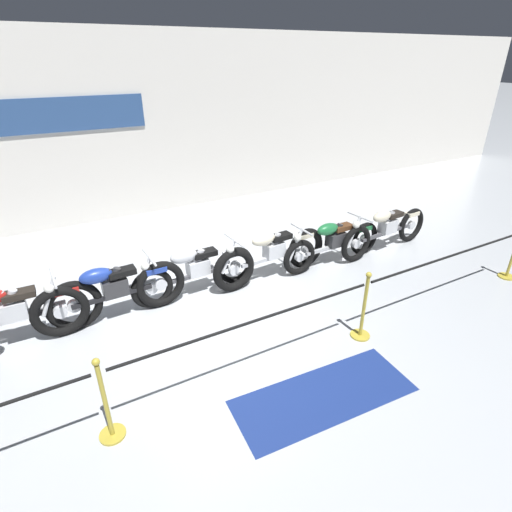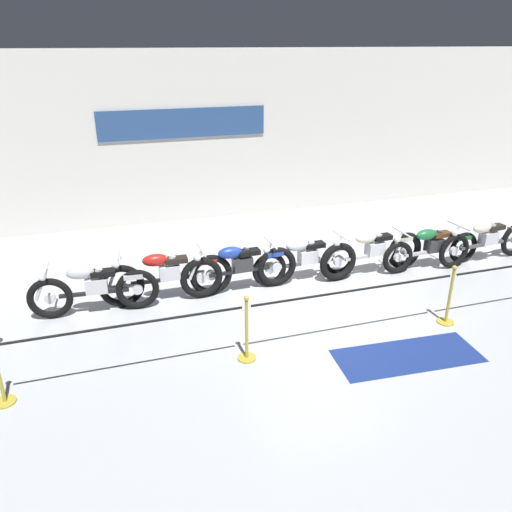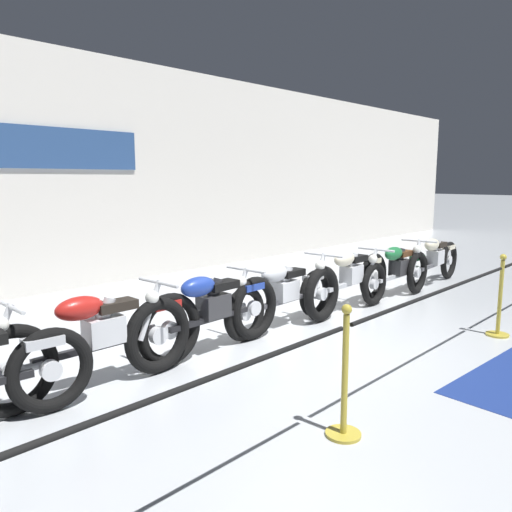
% 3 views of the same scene
% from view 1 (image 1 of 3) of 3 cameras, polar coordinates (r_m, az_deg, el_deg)
% --- Properties ---
extents(ground_plane, '(120.00, 120.00, 0.00)m').
position_cam_1_polar(ground_plane, '(6.32, -5.77, -8.48)').
color(ground_plane, '#B2B7BC').
extents(back_wall, '(28.00, 0.29, 4.20)m').
position_cam_1_polar(back_wall, '(10.22, -18.62, 16.86)').
color(back_wall, silver).
rests_on(back_wall, ground).
extents(motorcycle_red_1, '(2.40, 0.62, 0.98)m').
position_cam_1_polar(motorcycle_red_1, '(6.39, -31.83, -7.29)').
color(motorcycle_red_1, black).
rests_on(motorcycle_red_1, ground).
extents(motorcycle_blue_2, '(2.26, 0.62, 0.97)m').
position_cam_1_polar(motorcycle_blue_2, '(6.32, -19.89, -4.92)').
color(motorcycle_blue_2, black).
rests_on(motorcycle_blue_2, ground).
extents(motorcycle_silver_3, '(2.18, 0.62, 0.92)m').
position_cam_1_polar(motorcycle_silver_3, '(6.67, -8.73, -2.02)').
color(motorcycle_silver_3, black).
rests_on(motorcycle_silver_3, ground).
extents(motorcycle_cream_4, '(2.35, 0.62, 0.97)m').
position_cam_1_polar(motorcycle_cream_4, '(7.07, 2.21, 0.23)').
color(motorcycle_cream_4, black).
rests_on(motorcycle_cream_4, ground).
extents(motorcycle_green_5, '(2.30, 0.62, 0.92)m').
position_cam_1_polar(motorcycle_green_5, '(7.72, 10.97, 1.96)').
color(motorcycle_green_5, black).
rests_on(motorcycle_green_5, ground).
extents(motorcycle_cream_6, '(2.43, 0.62, 0.95)m').
position_cam_1_polar(motorcycle_cream_6, '(8.52, 17.99, 3.65)').
color(motorcycle_cream_6, black).
rests_on(motorcycle_cream_6, ground).
extents(stanchion_far_left, '(10.37, 0.28, 1.05)m').
position_cam_1_polar(stanchion_far_left, '(4.44, -15.60, -15.25)').
color(stanchion_far_left, gold).
rests_on(stanchion_far_left, ground).
extents(stanchion_mid_left, '(0.28, 0.28, 1.05)m').
position_cam_1_polar(stanchion_mid_left, '(4.67, -20.47, -20.07)').
color(stanchion_mid_left, gold).
rests_on(stanchion_mid_left, ground).
extents(stanchion_mid_right, '(0.28, 0.28, 1.05)m').
position_cam_1_polar(stanchion_mid_right, '(5.87, 15.02, -8.21)').
color(stanchion_mid_right, gold).
rests_on(stanchion_mid_right, ground).
extents(stanchion_far_right, '(0.28, 0.28, 1.05)m').
position_cam_1_polar(stanchion_far_right, '(8.49, 32.69, -0.45)').
color(stanchion_far_right, gold).
rests_on(stanchion_far_right, ground).
extents(floor_banner, '(2.26, 0.98, 0.01)m').
position_cam_1_polar(floor_banner, '(5.11, 9.70, -19.02)').
color(floor_banner, navy).
rests_on(floor_banner, ground).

